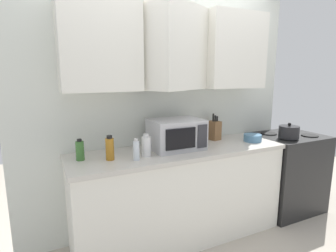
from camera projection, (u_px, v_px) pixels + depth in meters
wall_back_with_cabinets at (169, 76)px, 2.63m from camera, size 2.93×0.60×2.60m
counter_run at (179, 194)px, 2.64m from camera, size 2.06×0.63×0.90m
stove_range at (286, 172)px, 3.22m from camera, size 0.76×0.64×0.91m
kettle at (289, 132)px, 2.92m from camera, size 0.21×0.21×0.17m
microwave at (176, 134)px, 2.54m from camera, size 0.48×0.37×0.28m
knife_block at (214, 130)px, 2.90m from camera, size 0.12×0.14×0.28m
bottle_green_oil at (80, 150)px, 2.21m from camera, size 0.07×0.07×0.18m
bottle_white_jar at (146, 146)px, 2.31m from camera, size 0.08×0.08×0.20m
bottle_clear_tall at (136, 150)px, 2.21m from camera, size 0.05×0.05×0.18m
bottle_amber_vinegar at (110, 149)px, 2.21m from camera, size 0.07×0.07×0.21m
bowl_ceramic_small at (253, 138)px, 2.84m from camera, size 0.18×0.18×0.07m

